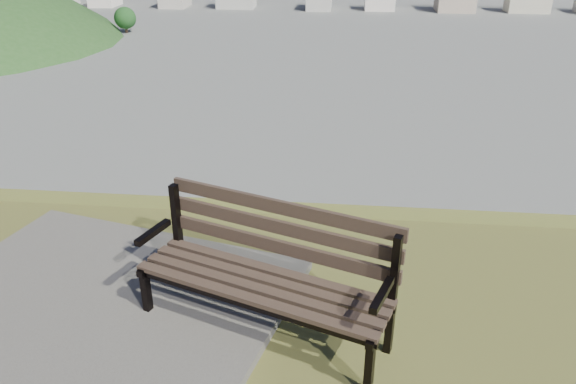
# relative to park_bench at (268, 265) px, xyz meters

# --- Properties ---
(park_bench) EXTENTS (2.08, 1.28, 1.04)m
(park_bench) POSITION_rel_park_bench_xyz_m (0.00, 0.00, 0.00)
(park_bench) COLOR #3B2E22
(park_bench) RESTS_ON hilltop_mesa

